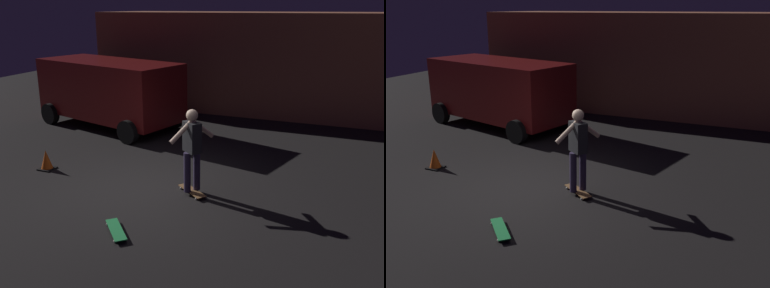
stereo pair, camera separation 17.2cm
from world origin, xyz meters
TOP-DOWN VIEW (x-y plane):
  - ground_plane at (0.00, 0.00)m, footprint 28.00×28.00m
  - low_building at (1.09, 8.46)m, footprint 12.93×3.63m
  - parked_van at (-3.27, 4.05)m, footprint 4.94×3.20m
  - skateboard_ridden at (1.04, 0.24)m, footprint 0.74×0.63m
  - skateboard_spare at (0.46, -1.70)m, footprint 0.68×0.70m
  - skater at (1.04, 0.24)m, footprint 0.66×0.84m
  - traffic_cone at (-2.59, 0.23)m, footprint 0.34×0.34m

SIDE VIEW (x-z plane):
  - ground_plane at x=0.00m, z-range 0.00..0.00m
  - skateboard_ridden at x=1.04m, z-range 0.02..0.09m
  - skateboard_spare at x=0.46m, z-range 0.02..0.09m
  - traffic_cone at x=-2.59m, z-range -0.02..0.44m
  - skater at x=1.04m, z-range 0.20..1.87m
  - parked_van at x=-3.27m, z-range 0.15..2.18m
  - low_building at x=1.09m, z-range 0.00..3.41m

